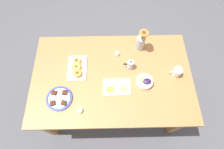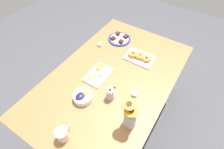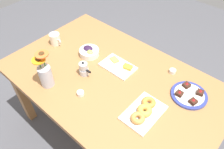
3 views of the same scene
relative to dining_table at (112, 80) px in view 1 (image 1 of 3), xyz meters
name	(u,v)px [view 1 (image 1 of 3)]	position (x,y,z in m)	size (l,w,h in m)	color
ground_plane	(112,99)	(0.00, 0.00, -0.65)	(6.00, 6.00, 0.00)	#4C4C51
dining_table	(112,80)	(0.00, 0.00, 0.00)	(1.60, 1.00, 0.74)	#9E6B3D
coffee_mug	(177,72)	(-0.63, -0.01, 0.13)	(0.12, 0.09, 0.10)	silver
grape_bowl	(145,82)	(-0.31, 0.08, 0.12)	(0.16, 0.16, 0.07)	white
cheese_platter	(117,87)	(-0.04, 0.12, 0.10)	(0.26, 0.17, 0.03)	white
croissant_platter	(77,68)	(0.35, -0.09, 0.11)	(0.19, 0.28, 0.05)	white
jam_cup_honey	(80,111)	(0.30, 0.34, 0.10)	(0.05, 0.05, 0.03)	white
jam_cup_berry	(117,54)	(-0.06, -0.26, 0.10)	(0.05, 0.05, 0.03)	white
dessert_plate	(59,98)	(0.50, 0.22, 0.10)	(0.24, 0.24, 0.05)	navy
flower_vase	(141,42)	(-0.30, -0.34, 0.18)	(0.11, 0.12, 0.27)	#B2B2BC
moka_pot	(130,65)	(-0.19, -0.10, 0.13)	(0.11, 0.07, 0.12)	#B7B7BC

